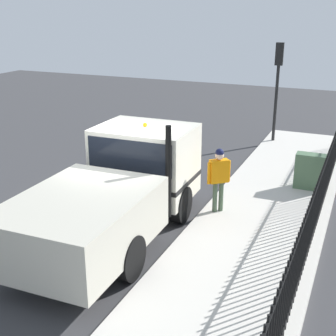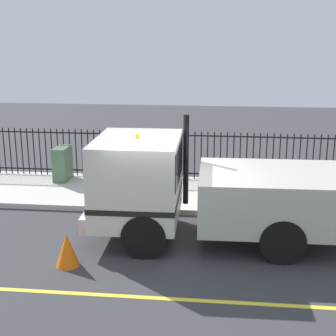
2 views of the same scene
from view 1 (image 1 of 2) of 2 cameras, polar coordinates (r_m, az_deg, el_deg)
name	(u,v)px [view 1 (image 1 of 2)]	position (r m, az deg, el deg)	size (l,w,h in m)	color
ground_plane	(123,219)	(12.33, -5.60, -6.27)	(45.53, 45.53, 0.00)	#38383A
sidewalk_slab	(250,241)	(11.19, 10.00, -8.86)	(3.17, 20.69, 0.15)	beige
lane_marking	(46,204)	(13.60, -14.70, -4.30)	(0.12, 18.62, 0.01)	yellow
work_truck	(121,184)	(11.14, -5.77, -1.99)	(2.59, 6.10, 2.73)	silver
worker_standing	(219,173)	(12.06, 6.26, -0.66)	(0.51, 0.48, 1.72)	orange
iron_fence	(312,218)	(10.64, 17.29, -5.92)	(0.04, 17.63, 1.54)	black
traffic_light_near	(278,72)	(18.80, 13.35, 11.39)	(0.32, 0.24, 3.84)	black
utility_cabinet	(310,171)	(14.33, 17.00, -0.39)	(0.85, 0.41, 1.06)	#4C6B4C
traffic_cone	(114,176)	(14.37, -6.65, -1.00)	(0.49, 0.49, 0.70)	orange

